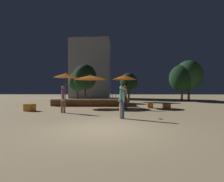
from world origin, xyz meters
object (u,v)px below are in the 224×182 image
Objects in this scene: background_tree_3 at (129,82)px; background_tree_1 at (77,82)px; patio_umbrella_1 at (124,77)px; frisbee_disc at (160,119)px; person_0 at (63,98)px; background_tree_4 at (189,75)px; person_2 at (125,96)px; person_1 at (122,101)px; background_tree_2 at (85,77)px; patio_umbrella_0 at (90,77)px; background_tree_0 at (182,78)px; cube_seat_0 at (166,106)px; patio_umbrella_2 at (66,75)px; cube_seat_1 at (30,107)px; bistro_chair_0 at (115,93)px; bistro_chair_1 at (101,93)px; cube_seat_2 at (150,105)px.

background_tree_1 is at bearing 158.54° from background_tree_3.
patio_umbrella_1 reaches higher than frisbee_disc.
background_tree_4 reaches higher than person_0.
patio_umbrella_1 is 7.29m from background_tree_3.
person_1 is at bearing -73.56° from person_2.
patio_umbrella_1 is at bearing -54.44° from background_tree_2.
patio_umbrella_0 is 13.51m from background_tree_0.
background_tree_2 is (-8.24, 8.05, 3.00)m from cube_seat_0.
patio_umbrella_2 is at bearing -149.15° from background_tree_4.
person_1 is at bearing 177.10° from frisbee_disc.
background_tree_1 is at bearing 172.10° from background_tree_4.
background_tree_2 is at bearing 139.79° from person_2.
person_0 is (-1.11, -4.10, -1.65)m from patio_umbrella_0.
background_tree_0 reaches higher than cube_seat_1.
background_tree_2 is at bearing -138.23° from bistro_chair_0.
background_tree_3 is (3.00, 5.36, 1.31)m from bistro_chair_1.
person_0 is 18.00m from background_tree_4.
patio_umbrella_2 is at bearing -177.35° from person_2.
background_tree_3 is at bearing 93.50° from frisbee_disc.
cube_seat_2 is 10.81m from background_tree_2.
patio_umbrella_1 reaches higher than person_1.
cube_seat_0 is at bearing -161.65° from person_0.
frisbee_disc is (1.63, -6.58, -2.61)m from patio_umbrella_1.
background_tree_0 is (10.78, 8.13, 0.47)m from patio_umbrella_0.
frisbee_disc is 0.05× the size of background_tree_2.
person_2 is at bearing -30.10° from patio_umbrella_0.
cube_seat_1 is 18.68m from background_tree_0.
patio_umbrella_2 is 5.75m from person_2.
patio_umbrella_0 is 0.94× the size of patio_umbrella_2.
background_tree_0 is 1.30× the size of background_tree_3.
person_0 is at bearing -136.06° from background_tree_4.
patio_umbrella_0 is 11.05m from background_tree_1.
background_tree_4 reaches higher than cube_seat_2.
person_1 is 1.88× the size of bistro_chair_0.
bistro_chair_1 is (2.95, 2.17, -1.59)m from patio_umbrella_2.
background_tree_3 reaches higher than person_0.
bistro_chair_0 reaches higher than cube_seat_2.
cube_seat_1 is at bearing -116.73° from patio_umbrella_2.
cube_seat_2 is 5.74m from frisbee_disc.
cube_seat_0 is at bearing 19.41° from person_1.
person_1 is at bearing -25.23° from cube_seat_1.
bistro_chair_1 is at bearing -110.73° from person_0.
cube_seat_0 is 6.50m from bistro_chair_1.
person_0 reaches higher than cube_seat_0.
cube_seat_1 is 0.41× the size of person_0.
cube_seat_1 is 13.85m from background_tree_1.
background_tree_4 is at bearing 59.93° from cube_seat_0.
cube_seat_2 reaches higher than cube_seat_0.
background_tree_0 is at bearing -138.28° from person_0.
background_tree_4 is (7.13, 14.62, 3.45)m from frisbee_disc.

